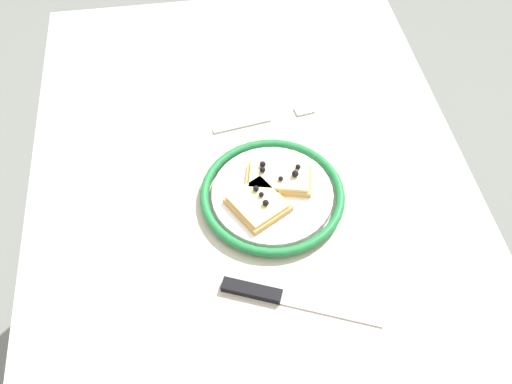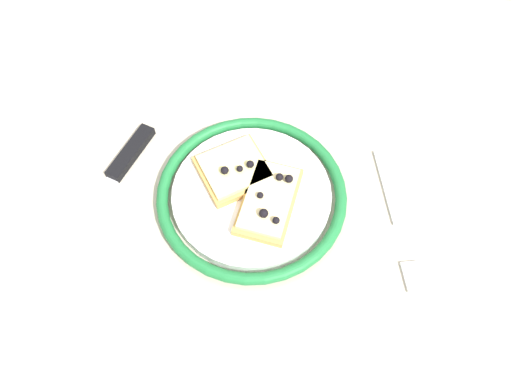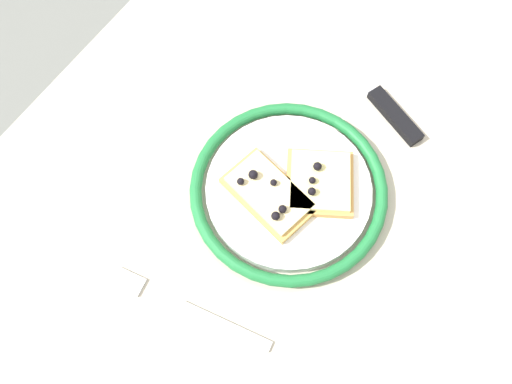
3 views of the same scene
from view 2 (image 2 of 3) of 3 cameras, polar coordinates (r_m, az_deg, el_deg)
name	(u,v)px [view 2 (image 2 of 3)]	position (r m, az deg, el deg)	size (l,w,h in m)	color
ground_plane	(249,329)	(1.35, -0.87, -15.81)	(6.00, 6.00, 0.00)	slate
dining_table	(243,216)	(0.73, -1.55, -2.84)	(1.19, 0.76, 0.77)	#BCB29E
plate	(252,195)	(0.61, -0.52, -0.30)	(0.24, 0.24, 0.02)	white
pizza_slice_near	(269,200)	(0.59, 1.54, -0.96)	(0.08, 0.12, 0.03)	tan
pizza_slice_far	(234,166)	(0.62, -2.54, 3.08)	(0.11, 0.11, 0.03)	tan
knife	(117,171)	(0.66, -15.99, 2.35)	(0.11, 0.23, 0.01)	silver
fork	(396,216)	(0.63, 16.14, -2.69)	(0.05, 0.20, 0.00)	silver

